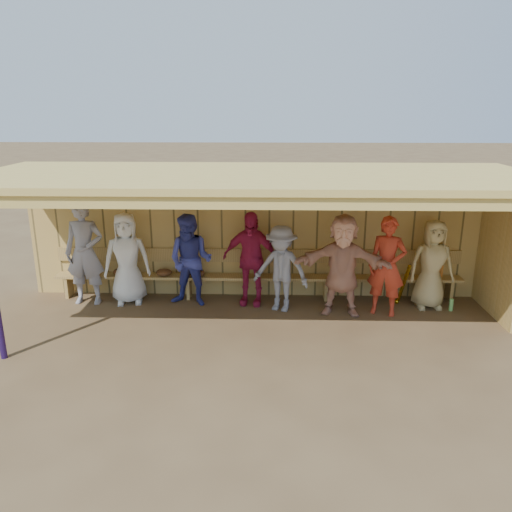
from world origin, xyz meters
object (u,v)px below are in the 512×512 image
Objects in this scene: player_d at (250,259)px; player_f at (342,265)px; player_b at (127,258)px; bench at (257,271)px; player_c at (191,260)px; player_e at (281,269)px; player_g at (387,266)px; player_a at (85,253)px; player_h at (432,264)px.

player_f reaches higher than player_d.
player_b is 0.22× the size of bench.
player_c is 1.29m from bench.
player_e reaches higher than bench.
player_e is 0.87× the size of player_f.
player_g reaches higher than bench.
player_f is at bearing -4.36° from player_a.
player_c is at bearing -166.35° from player_d.
player_e is 0.89× the size of player_g.
player_b is 4.63m from player_g.
player_f is 0.76m from player_g.
player_b is 3.87m from player_f.
player_c is (1.18, -0.08, -0.00)m from player_b.
player_f is (1.05, -0.12, 0.12)m from player_e.
player_a is 0.76m from player_b.
player_h is (0.87, 0.33, -0.06)m from player_g.
player_c is 2.69m from player_f.
player_g is at bearing 16.87° from player_e.
player_d is at bearing -110.60° from bench.
player_b is 0.95× the size of player_f.
player_h reaches higher than bench.
player_d is 3.23m from player_h.
player_a is at bearing 177.23° from player_h.
player_d is at bearing 16.76° from player_c.
player_g is at bearing -161.95° from player_h.
player_h is at bearing 12.57° from player_c.
player_b is 1.18m from player_c.
bench is (-0.44, 0.59, -0.24)m from player_e.
player_c is 0.22× the size of bench.
player_c is at bearing -165.44° from player_g.
player_g is (2.36, -0.41, 0.00)m from player_d.
player_e is 0.77m from bench.
player_d is (2.25, 0.00, 0.02)m from player_b.
player_b is 1.00× the size of player_c.
player_e is at bearing -17.13° from player_b.
player_d is (1.07, 0.08, 0.02)m from player_c.
player_b is at bearing -171.19° from player_c.
player_a is 3.56m from player_e.
player_e is at bearing -3.71° from player_a.
player_f is (1.60, -0.41, 0.02)m from player_d.
player_c reaches higher than player_e.
player_g is at bearing -3.68° from player_a.
player_d reaches higher than player_c.
player_b is 2.25m from player_d.
player_g is 0.93m from player_h.
player_b is at bearing -177.93° from player_f.
player_a reaches higher than player_d.
bench is at bearing -177.57° from player_g.
player_d is 1.65m from player_f.
player_a is 1.11× the size of player_d.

